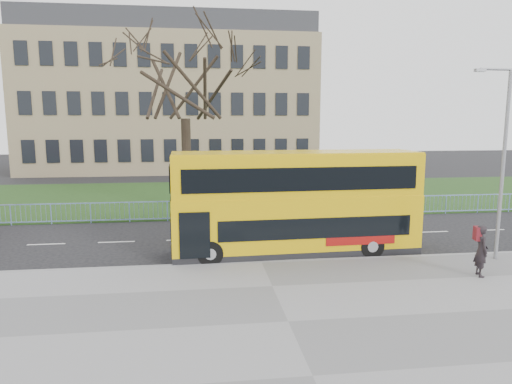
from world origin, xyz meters
TOP-DOWN VIEW (x-y plane):
  - ground at (0.00, 0.00)m, footprint 120.00×120.00m
  - pavement at (0.00, -6.75)m, footprint 80.00×10.50m
  - kerb at (0.00, -1.55)m, footprint 80.00×0.20m
  - grass_verge at (0.00, 14.30)m, footprint 80.00×15.40m
  - guard_railing at (0.00, 6.60)m, footprint 40.00×0.12m
  - bare_tree at (-3.00, 10.00)m, footprint 9.04×9.04m
  - civic_building at (-5.00, 35.00)m, footprint 30.00×15.00m
  - yellow_bus at (1.56, -0.29)m, footprint 9.88×2.65m
  - pedestrian at (7.20, -4.04)m, footprint 0.54×0.72m
  - street_lamp at (8.92, -2.28)m, footprint 1.51×0.21m

SIDE VIEW (x-z plane):
  - ground at x=0.00m, z-range 0.00..0.00m
  - grass_verge at x=0.00m, z-range 0.00..0.08m
  - pavement at x=0.00m, z-range 0.00..0.12m
  - kerb at x=0.00m, z-range 0.00..0.14m
  - guard_railing at x=0.00m, z-range 0.00..1.10m
  - pedestrian at x=7.20m, z-range 0.12..1.89m
  - yellow_bus at x=1.56m, z-range 0.15..4.26m
  - street_lamp at x=8.92m, z-range 0.46..7.59m
  - bare_tree at x=-3.00m, z-range 0.08..12.99m
  - civic_building at x=-5.00m, z-range 0.00..14.00m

